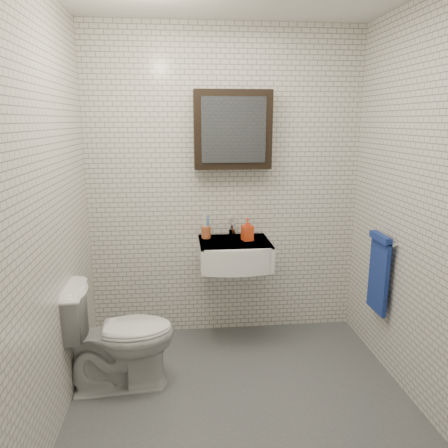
# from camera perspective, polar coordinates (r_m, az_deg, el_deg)

# --- Properties ---
(ground) EXTENTS (2.20, 2.00, 0.01)m
(ground) POSITION_cam_1_polar(r_m,az_deg,el_deg) (3.08, 2.24, -21.66)
(ground) COLOR #494C51
(ground) RESTS_ON ground
(room_shell) EXTENTS (2.22, 2.02, 2.51)m
(room_shell) POSITION_cam_1_polar(r_m,az_deg,el_deg) (2.54, 2.54, 6.47)
(room_shell) COLOR silver
(room_shell) RESTS_ON ground
(washbasin) EXTENTS (0.55, 0.50, 0.20)m
(washbasin) POSITION_cam_1_polar(r_m,az_deg,el_deg) (3.41, 1.46, -3.95)
(washbasin) COLOR white
(washbasin) RESTS_ON room_shell
(faucet) EXTENTS (0.06, 0.20, 0.15)m
(faucet) POSITION_cam_1_polar(r_m,az_deg,el_deg) (3.55, 1.07, -0.53)
(faucet) COLOR silver
(faucet) RESTS_ON washbasin
(mirror_cabinet) EXTENTS (0.60, 0.15, 0.60)m
(mirror_cabinet) POSITION_cam_1_polar(r_m,az_deg,el_deg) (3.45, 1.14, 12.19)
(mirror_cabinet) COLOR black
(mirror_cabinet) RESTS_ON room_shell
(towel_rail) EXTENTS (0.09, 0.30, 0.58)m
(towel_rail) POSITION_cam_1_polar(r_m,az_deg,el_deg) (3.34, 19.58, -5.67)
(towel_rail) COLOR silver
(towel_rail) RESTS_ON room_shell
(toothbrush_cup) EXTENTS (0.09, 0.09, 0.21)m
(toothbrush_cup) POSITION_cam_1_polar(r_m,az_deg,el_deg) (3.50, -2.35, -1.00)
(toothbrush_cup) COLOR #AB4E2A
(toothbrush_cup) RESTS_ON washbasin
(soap_bottle) EXTENTS (0.10, 0.10, 0.18)m
(soap_bottle) POSITION_cam_1_polar(r_m,az_deg,el_deg) (3.43, 3.07, -0.71)
(soap_bottle) COLOR orange
(soap_bottle) RESTS_ON washbasin
(toilet) EXTENTS (0.76, 0.47, 0.75)m
(toilet) POSITION_cam_1_polar(r_m,az_deg,el_deg) (3.09, -13.65, -13.91)
(toilet) COLOR white
(toilet) RESTS_ON ground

